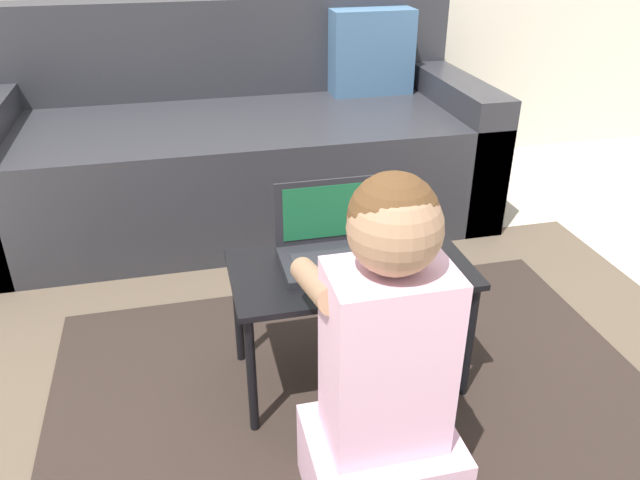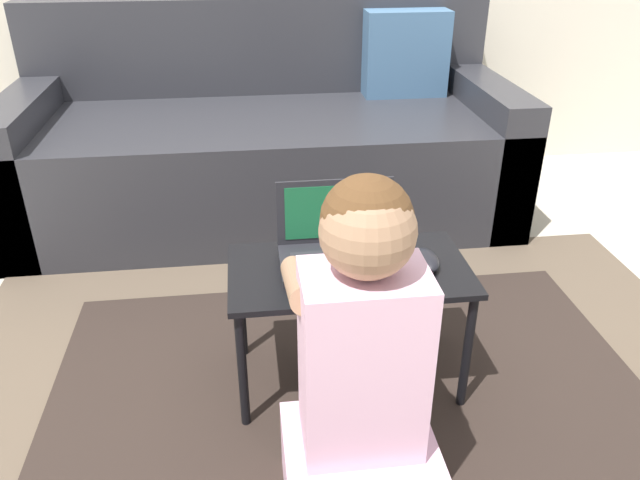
# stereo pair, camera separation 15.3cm
# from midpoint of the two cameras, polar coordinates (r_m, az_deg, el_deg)

# --- Properties ---
(ground_plane) EXTENTS (16.00, 16.00, 0.00)m
(ground_plane) POSITION_cam_midpoint_polar(r_m,az_deg,el_deg) (1.76, -3.98, -14.41)
(ground_plane) COLOR beige
(area_rug) EXTENTS (2.28, 1.93, 0.01)m
(area_rug) POSITION_cam_midpoint_polar(r_m,az_deg,el_deg) (1.68, 1.83, -16.90)
(area_rug) COLOR brown
(area_rug) RESTS_ON ground_plane
(couch) EXTENTS (2.02, 0.91, 0.85)m
(couch) POSITION_cam_midpoint_polar(r_m,az_deg,el_deg) (2.71, -9.08, 8.55)
(couch) COLOR #2D2D33
(couch) RESTS_ON ground_plane
(laptop_desk) EXTENTS (0.62, 0.34, 0.37)m
(laptop_desk) POSITION_cam_midpoint_polar(r_m,az_deg,el_deg) (1.64, 0.11, -3.82)
(laptop_desk) COLOR black
(laptop_desk) RESTS_ON ground_plane
(laptop) EXTENTS (0.31, 0.19, 0.20)m
(laptop) POSITION_cam_midpoint_polar(r_m,az_deg,el_deg) (1.62, -0.99, -0.80)
(laptop) COLOR #232328
(laptop) RESTS_ON laptop_desk
(computer_mouse) EXTENTS (0.06, 0.11, 0.04)m
(computer_mouse) POSITION_cam_midpoint_polar(r_m,az_deg,el_deg) (1.64, 7.05, -1.38)
(computer_mouse) COLOR black
(computer_mouse) RESTS_ON laptop_desk
(person_seated) EXTENTS (0.32, 0.41, 0.79)m
(person_seated) POSITION_cam_midpoint_polar(r_m,az_deg,el_deg) (1.28, 2.49, -12.18)
(person_seated) COLOR #E5B2CC
(person_seated) RESTS_ON ground_plane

